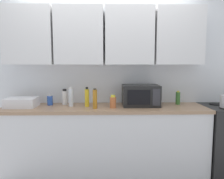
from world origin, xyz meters
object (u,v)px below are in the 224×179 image
(bottle_yellow_mustard, at_px, (87,98))
(bottle_green_oil, at_px, (178,98))
(microwave, at_px, (141,95))
(bottle_white_jar, at_px, (65,97))
(bottle_clear_tall, at_px, (71,97))
(bottle_blue_cleaner, at_px, (50,100))
(dish_rack, at_px, (22,102))
(bottle_amber_vinegar, at_px, (95,99))
(bottle_spice_jar, at_px, (113,102))

(bottle_yellow_mustard, bearing_deg, bottle_green_oil, 6.18)
(microwave, relative_size, bottle_green_oil, 2.57)
(microwave, height_order, bottle_white_jar, microwave)
(bottle_white_jar, bearing_deg, microwave, -6.20)
(bottle_yellow_mustard, xyz_separation_m, bottle_white_jar, (-0.32, 0.15, -0.02))
(bottle_clear_tall, bearing_deg, bottle_blue_cleaner, 162.77)
(bottle_yellow_mustard, relative_size, bottle_white_jar, 1.19)
(microwave, height_order, bottle_blue_cleaner, microwave)
(dish_rack, bearing_deg, bottle_yellow_mustard, 0.61)
(bottle_amber_vinegar, distance_m, bottle_clear_tall, 0.37)
(bottle_spice_jar, distance_m, bottle_green_oil, 0.94)
(bottle_blue_cleaner, bearing_deg, microwave, -3.56)
(microwave, relative_size, bottle_yellow_mustard, 1.86)
(bottle_amber_vinegar, distance_m, bottle_yellow_mustard, 0.18)
(bottle_yellow_mustard, distance_m, bottle_blue_cleaner, 0.53)
(dish_rack, height_order, bottle_clear_tall, bottle_clear_tall)
(dish_rack, xyz_separation_m, bottle_clear_tall, (0.63, 0.03, 0.06))
(bottle_clear_tall, height_order, bottle_blue_cleaner, bottle_clear_tall)
(microwave, height_order, dish_rack, microwave)
(bottle_amber_vinegar, height_order, bottle_blue_cleaner, bottle_amber_vinegar)
(microwave, relative_size, bottle_spice_jar, 2.91)
(bottle_amber_vinegar, xyz_separation_m, bottle_clear_tall, (-0.33, 0.16, -0.00))
(microwave, bearing_deg, bottle_clear_tall, -178.97)
(bottle_amber_vinegar, relative_size, bottle_clear_tall, 1.00)
(microwave, xyz_separation_m, bottle_amber_vinegar, (-0.60, -0.18, -0.02))
(dish_rack, relative_size, bottle_yellow_mustard, 1.48)
(microwave, xyz_separation_m, bottle_green_oil, (0.53, 0.09, -0.05))
(bottle_green_oil, distance_m, bottle_clear_tall, 1.46)
(bottle_clear_tall, bearing_deg, microwave, 1.03)
(bottle_blue_cleaner, xyz_separation_m, bottle_white_jar, (0.19, 0.04, 0.03))
(dish_rack, height_order, bottle_amber_vinegar, bottle_amber_vinegar)
(bottle_yellow_mustard, bearing_deg, microwave, 3.43)
(dish_rack, relative_size, bottle_amber_vinegar, 1.49)
(bottle_clear_tall, relative_size, bottle_blue_cleaner, 1.72)
(dish_rack, relative_size, bottle_spice_jar, 2.30)
(bottle_clear_tall, xyz_separation_m, bottle_blue_cleaner, (-0.30, 0.09, -0.05))
(bottle_amber_vinegar, distance_m, bottle_blue_cleaner, 0.68)
(bottle_spice_jar, xyz_separation_m, bottle_white_jar, (-0.66, 0.25, 0.03))
(bottle_amber_vinegar, bearing_deg, bottle_clear_tall, 153.24)
(microwave, bearing_deg, bottle_amber_vinegar, -163.19)
(dish_rack, height_order, bottle_spice_jar, bottle_spice_jar)
(dish_rack, xyz_separation_m, bottle_yellow_mustard, (0.85, 0.01, 0.06))
(microwave, xyz_separation_m, bottle_clear_tall, (-0.93, -0.02, -0.02))
(bottle_spice_jar, height_order, bottle_amber_vinegar, bottle_amber_vinegar)
(bottle_spice_jar, relative_size, bottle_clear_tall, 0.65)
(bottle_clear_tall, distance_m, bottle_blue_cleaner, 0.32)
(bottle_green_oil, bearing_deg, bottle_spice_jar, -165.59)
(microwave, xyz_separation_m, dish_rack, (-1.56, -0.05, -0.08))
(bottle_yellow_mustard, bearing_deg, dish_rack, -179.39)
(microwave, height_order, bottle_spice_jar, microwave)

